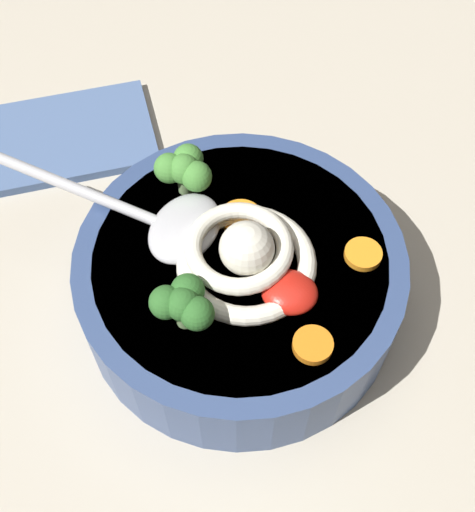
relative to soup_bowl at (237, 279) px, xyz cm
name	(u,v)px	position (x,y,z in cm)	size (l,w,h in cm)	color
table_slab	(246,290)	(-0.18, -2.30, -5.29)	(98.84, 98.84, 4.40)	#BCB29E
soup_bowl	(237,279)	(0.00, 0.00, 0.00)	(22.20, 22.20, 5.97)	#334775
noodle_pile	(245,255)	(-0.60, 0.66, 4.13)	(9.95, 9.75, 4.00)	silver
soup_spoon	(166,221)	(5.13, -1.23, 3.69)	(17.52, 7.32, 1.60)	#B7B7BC
chili_sauce_dollop	(290,292)	(-3.84, 2.45, 3.69)	(3.56, 3.20, 1.60)	red
broccoli_floret_front	(183,303)	(2.11, 5.26, 4.91)	(4.09, 3.52, 3.24)	#7A9E60
broccoli_floret_beside_chili	(184,169)	(4.77, -4.86, 4.94)	(4.14, 3.56, 3.27)	#7A9E60
carrot_slice_beside_noodles	(241,218)	(0.41, -2.96, 3.12)	(2.87, 2.87, 0.46)	orange
carrot_slice_right	(313,345)	(-5.81, 5.44, 3.17)	(2.46, 2.46, 0.56)	orange
carrot_slice_far	(363,254)	(-8.03, -1.76, 3.13)	(2.47, 2.47, 0.49)	orange
folded_napkin	(62,138)	(18.26, -12.29, -2.68)	(15.57, 10.07, 0.80)	#4C6693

